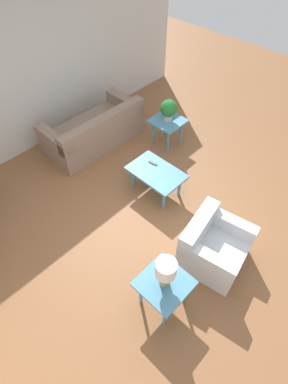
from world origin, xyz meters
TOP-DOWN VIEW (x-y plane):
  - ground_plane at (0.00, 0.00)m, footprint 14.00×14.00m
  - wall_right at (3.06, 0.00)m, footprint 0.12×7.20m
  - sofa at (2.18, -0.57)m, footprint 0.95×1.93m
  - armchair at (-1.01, -0.01)m, footprint 0.93×0.96m
  - coffee_table at (0.44, -0.44)m, footprint 0.92×0.60m
  - side_table_plant at (1.15, -1.54)m, footprint 0.58×0.58m
  - side_table_lamp at (-0.94, 0.95)m, footprint 0.58×0.58m
  - potted_plant at (1.15, -1.54)m, footprint 0.32×0.32m
  - table_lamp at (-0.94, 0.95)m, footprint 0.24×0.24m
  - remote_control at (0.61, -0.54)m, footprint 0.16×0.06m

SIDE VIEW (x-z plane):
  - ground_plane at x=0.00m, z-range 0.00..0.00m
  - sofa at x=2.18m, z-range -0.09..0.67m
  - armchair at x=-1.01m, z-range -0.07..0.67m
  - coffee_table at x=0.44m, z-range 0.17..0.63m
  - remote_control at x=0.61m, z-range 0.46..0.48m
  - side_table_plant at x=1.15m, z-range 0.20..0.76m
  - side_table_lamp at x=-0.94m, z-range 0.20..0.76m
  - potted_plant at x=1.15m, z-range 0.59..1.01m
  - table_lamp at x=-0.94m, z-range 0.63..1.08m
  - wall_right at x=3.06m, z-range 0.00..2.70m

